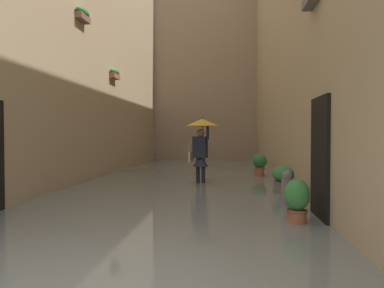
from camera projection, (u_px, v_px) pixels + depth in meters
ground_plane at (187, 181)px, 12.06m from camera, size 60.00×60.00×0.00m
flood_water at (187, 179)px, 12.06m from camera, size 6.77×24.05×0.10m
building_facade_left at (307, 11)px, 11.54m from camera, size 2.04×22.05×11.01m
building_facade_far at (206, 64)px, 21.79m from camera, size 9.57×1.80×11.63m
person_wading at (201, 137)px, 10.84m from camera, size 1.00×1.00×2.10m
potted_plant_far_left at (260, 164)px, 12.70m from camera, size 0.50×0.50×0.86m
potted_plant_near_left at (297, 201)px, 5.94m from camera, size 0.41×0.41×0.82m
potted_plant_mid_left at (282, 180)px, 9.01m from camera, size 0.51×0.51×0.77m
mooring_bollard at (287, 191)px, 7.29m from camera, size 0.24×0.24×0.82m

